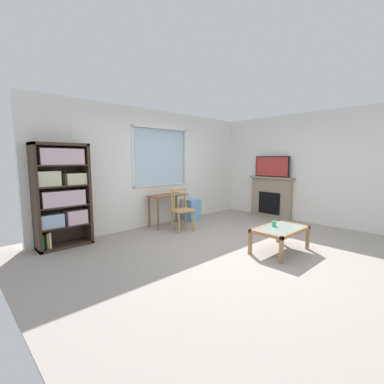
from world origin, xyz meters
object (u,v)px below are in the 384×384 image
(wooden_chair, at_px, (182,209))
(coffee_table, at_px, (280,231))
(sippy_cup, at_px, (274,224))
(bookshelf, at_px, (62,192))
(desk_under_window, at_px, (168,200))
(plastic_drawer_unit, at_px, (191,210))
(tv, at_px, (272,167))
(fireplace, at_px, (271,197))

(wooden_chair, relative_size, coffee_table, 0.93)
(sippy_cup, bearing_deg, wooden_chair, 99.04)
(bookshelf, height_order, desk_under_window, bookshelf)
(plastic_drawer_unit, distance_m, tv, 2.42)
(wooden_chair, bearing_deg, tv, -13.76)
(bookshelf, bearing_deg, plastic_drawer_unit, -1.06)
(wooden_chair, bearing_deg, plastic_drawer_unit, 34.82)
(fireplace, relative_size, tv, 1.26)
(wooden_chair, height_order, coffee_table, wooden_chair)
(bookshelf, height_order, sippy_cup, bookshelf)
(wooden_chair, height_order, plastic_drawer_unit, wooden_chair)
(bookshelf, relative_size, plastic_drawer_unit, 3.37)
(desk_under_window, relative_size, plastic_drawer_unit, 1.66)
(fireplace, bearing_deg, coffee_table, -146.86)
(fireplace, relative_size, sippy_cup, 13.48)
(fireplace, height_order, coffee_table, fireplace)
(coffee_table, distance_m, sippy_cup, 0.16)
(plastic_drawer_unit, xyz_separation_m, tv, (1.80, -1.20, 1.08))
(desk_under_window, height_order, tv, tv)
(bookshelf, height_order, coffee_table, bookshelf)
(tv, bearing_deg, bookshelf, 165.42)
(bookshelf, height_order, plastic_drawer_unit, bookshelf)
(tv, height_order, sippy_cup, tv)
(tv, bearing_deg, plastic_drawer_unit, 146.18)
(tv, relative_size, coffee_table, 0.99)
(bookshelf, xyz_separation_m, tv, (4.85, -1.26, 0.37))
(bookshelf, distance_m, sippy_cup, 3.72)
(bookshelf, xyz_separation_m, fireplace, (4.86, -1.26, -0.44))
(bookshelf, relative_size, wooden_chair, 2.02)
(desk_under_window, relative_size, tv, 0.93)
(fireplace, bearing_deg, tv, -180.00)
(desk_under_window, bearing_deg, coffee_table, -83.75)
(desk_under_window, distance_m, tv, 2.93)
(plastic_drawer_unit, bearing_deg, coffee_table, -100.44)
(fireplace, distance_m, sippy_cup, 2.69)
(plastic_drawer_unit, distance_m, sippy_cup, 2.65)
(desk_under_window, bearing_deg, bookshelf, 177.29)
(desk_under_window, bearing_deg, sippy_cup, -83.21)
(tv, xyz_separation_m, sippy_cup, (-2.29, -1.39, -0.90))
(desk_under_window, height_order, fireplace, fireplace)
(fireplace, bearing_deg, bookshelf, 165.47)
(wooden_chair, distance_m, tv, 2.83)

